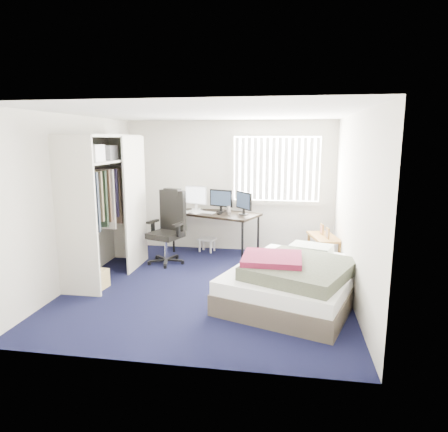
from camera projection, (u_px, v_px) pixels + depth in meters
name	position (u px, v px, depth m)	size (l,w,h in m)	color
ground	(208.00, 287.00, 5.91)	(4.20, 4.20, 0.00)	black
room_shell	(208.00, 185.00, 5.63)	(4.20, 4.20, 4.20)	silver
window_assembly	(276.00, 169.00, 7.45)	(1.72, 0.09, 1.32)	white
closet	(105.00, 192.00, 6.17)	(0.64, 1.84, 2.22)	beige
desk	(216.00, 211.00, 7.49)	(1.78, 1.29, 1.26)	black
office_chair	(168.00, 234.00, 7.03)	(0.78, 0.78, 1.30)	black
footstool	(207.00, 241.00, 7.73)	(0.37, 0.32, 0.26)	white
nightstand	(324.00, 240.00, 6.77)	(0.56, 0.85, 0.72)	brown
bed	(295.00, 280.00, 5.38)	(2.14, 2.45, 0.68)	#453C31
pine_box	(94.00, 279.00, 5.86)	(0.36, 0.27, 0.27)	tan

